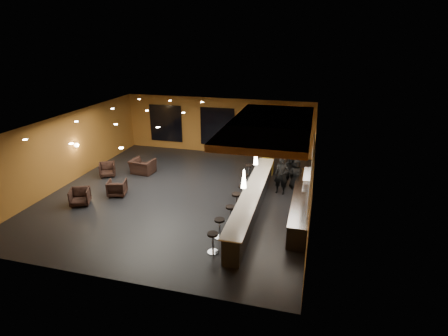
% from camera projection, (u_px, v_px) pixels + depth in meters
% --- Properties ---
extents(floor, '(12.00, 13.00, 0.10)m').
position_uv_depth(floor, '(181.00, 194.00, 16.82)').
color(floor, black).
rests_on(floor, ground).
extents(ceiling, '(12.00, 13.00, 0.10)m').
position_uv_depth(ceiling, '(178.00, 121.00, 15.53)').
color(ceiling, black).
extents(wall_back, '(12.00, 0.10, 3.50)m').
position_uv_depth(wall_back, '(218.00, 125.00, 22.09)').
color(wall_back, '#9C6123').
rests_on(wall_back, floor).
extents(wall_front, '(12.00, 0.10, 3.50)m').
position_uv_depth(wall_front, '(97.00, 230.00, 10.26)').
color(wall_front, '#9C6123').
rests_on(wall_front, floor).
extents(wall_left, '(0.10, 13.00, 3.50)m').
position_uv_depth(wall_left, '(67.00, 149.00, 17.61)').
color(wall_left, '#9C6123').
rests_on(wall_left, floor).
extents(wall_right, '(0.10, 13.00, 3.50)m').
position_uv_depth(wall_right, '(314.00, 171.00, 14.74)').
color(wall_right, '#9C6123').
rests_on(wall_right, floor).
extents(wood_soffit, '(3.60, 8.00, 0.28)m').
position_uv_depth(wood_soffit, '(270.00, 125.00, 15.55)').
color(wood_soffit, '#A15E2F').
rests_on(wood_soffit, ceiling).
extents(window_left, '(2.20, 0.06, 2.40)m').
position_uv_depth(window_left, '(166.00, 123.00, 22.84)').
color(window_left, black).
rests_on(window_left, wall_back).
extents(window_center, '(2.20, 0.06, 2.40)m').
position_uv_depth(window_center, '(217.00, 127.00, 22.01)').
color(window_center, black).
rests_on(window_center, wall_back).
extents(window_right, '(2.20, 0.06, 2.40)m').
position_uv_depth(window_right, '(265.00, 130.00, 21.30)').
color(window_right, black).
rests_on(window_right, wall_back).
extents(tile_backsplash, '(0.06, 3.20, 2.40)m').
position_uv_depth(tile_backsplash, '(311.00, 174.00, 13.77)').
color(tile_backsplash, white).
rests_on(tile_backsplash, wall_right).
extents(bar_counter, '(0.60, 8.00, 1.00)m').
position_uv_depth(bar_counter, '(252.00, 201.00, 14.85)').
color(bar_counter, black).
rests_on(bar_counter, floor).
extents(bar_top, '(0.78, 8.10, 0.05)m').
position_uv_depth(bar_top, '(253.00, 190.00, 14.66)').
color(bar_top, silver).
rests_on(bar_top, bar_counter).
extents(prep_counter, '(0.70, 6.00, 0.86)m').
position_uv_depth(prep_counter, '(301.00, 203.00, 14.85)').
color(prep_counter, black).
rests_on(prep_counter, floor).
extents(prep_top, '(0.72, 6.00, 0.03)m').
position_uv_depth(prep_top, '(302.00, 193.00, 14.69)').
color(prep_top, silver).
rests_on(prep_top, prep_counter).
extents(wall_shelf_lower, '(0.30, 1.50, 0.03)m').
position_uv_depth(wall_shelf_lower, '(307.00, 185.00, 13.76)').
color(wall_shelf_lower, silver).
rests_on(wall_shelf_lower, wall_right).
extents(wall_shelf_upper, '(0.30, 1.50, 0.03)m').
position_uv_depth(wall_shelf_upper, '(308.00, 174.00, 13.60)').
color(wall_shelf_upper, silver).
rests_on(wall_shelf_upper, wall_right).
extents(column, '(0.60, 0.60, 3.50)m').
position_uv_depth(column, '(269.00, 143.00, 18.56)').
color(column, olive).
rests_on(column, floor).
extents(wall_sconce, '(0.22, 0.22, 0.22)m').
position_uv_depth(wall_sconce, '(77.00, 145.00, 18.00)').
color(wall_sconce, '#FFE5B2').
rests_on(wall_sconce, wall_left).
extents(pendant_0, '(0.20, 0.20, 0.70)m').
position_uv_depth(pendant_0, '(244.00, 179.00, 12.38)').
color(pendant_0, white).
rests_on(pendant_0, wood_soffit).
extents(pendant_1, '(0.20, 0.20, 0.70)m').
position_uv_depth(pendant_1, '(256.00, 156.00, 14.64)').
color(pendant_1, white).
rests_on(pendant_1, wood_soffit).
extents(pendant_2, '(0.20, 0.20, 0.70)m').
position_uv_depth(pendant_2, '(265.00, 140.00, 16.90)').
color(pendant_2, white).
rests_on(pendant_2, wood_soffit).
extents(staff_a, '(0.72, 0.52, 1.84)m').
position_uv_depth(staff_a, '(281.00, 175.00, 16.47)').
color(staff_a, black).
rests_on(staff_a, floor).
extents(staff_b, '(1.04, 0.92, 1.79)m').
position_uv_depth(staff_b, '(291.00, 171.00, 17.04)').
color(staff_b, black).
rests_on(staff_b, floor).
extents(staff_c, '(0.84, 0.66, 1.51)m').
position_uv_depth(staff_c, '(296.00, 174.00, 17.08)').
color(staff_c, black).
rests_on(staff_c, floor).
extents(armchair_a, '(1.08, 1.09, 0.76)m').
position_uv_depth(armchair_a, '(80.00, 197.00, 15.54)').
color(armchair_a, black).
rests_on(armchair_a, floor).
extents(armchair_b, '(1.00, 1.01, 0.75)m').
position_uv_depth(armchair_b, '(117.00, 188.00, 16.46)').
color(armchair_b, black).
rests_on(armchair_b, floor).
extents(armchair_c, '(1.09, 1.10, 0.74)m').
position_uv_depth(armchair_c, '(107.00, 170.00, 18.69)').
color(armchair_c, black).
rests_on(armchair_c, floor).
extents(armchair_d, '(1.29, 1.15, 0.78)m').
position_uv_depth(armchair_d, '(143.00, 166.00, 19.07)').
color(armchair_d, black).
rests_on(armchair_d, floor).
extents(bar_stool_0, '(0.39, 0.39, 0.78)m').
position_uv_depth(bar_stool_0, '(213.00, 240.00, 12.05)').
color(bar_stool_0, silver).
rests_on(bar_stool_0, floor).
extents(bar_stool_1, '(0.40, 0.40, 0.79)m').
position_uv_depth(bar_stool_1, '(220.00, 226.00, 12.94)').
color(bar_stool_1, silver).
rests_on(bar_stool_1, floor).
extents(bar_stool_2, '(0.38, 0.38, 0.76)m').
position_uv_depth(bar_stool_2, '(230.00, 212.00, 13.96)').
color(bar_stool_2, silver).
rests_on(bar_stool_2, floor).
extents(bar_stool_3, '(0.42, 0.42, 0.83)m').
position_uv_depth(bar_stool_3, '(236.00, 200.00, 14.89)').
color(bar_stool_3, silver).
rests_on(bar_stool_3, floor).
extents(bar_stool_4, '(0.36, 0.36, 0.71)m').
position_uv_depth(bar_stool_4, '(242.00, 191.00, 15.92)').
color(bar_stool_4, silver).
rests_on(bar_stool_4, floor).
extents(bar_stool_5, '(0.37, 0.37, 0.74)m').
position_uv_depth(bar_stool_5, '(245.00, 179.00, 17.17)').
color(bar_stool_5, silver).
rests_on(bar_stool_5, floor).
extents(bar_stool_6, '(0.43, 0.43, 0.85)m').
position_uv_depth(bar_stool_6, '(249.00, 170.00, 18.16)').
color(bar_stool_6, silver).
rests_on(bar_stool_6, floor).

